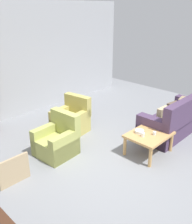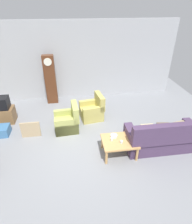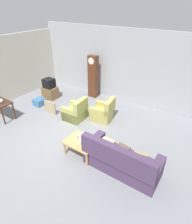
{
  "view_description": "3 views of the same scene",
  "coord_description": "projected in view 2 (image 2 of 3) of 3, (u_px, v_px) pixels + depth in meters",
  "views": [
    {
      "loc": [
        -3.41,
        -2.94,
        3.02
      ],
      "look_at": [
        0.43,
        0.79,
        0.77
      ],
      "focal_mm": 40.37,
      "sensor_mm": 36.0,
      "label": 1
    },
    {
      "loc": [
        -0.34,
        -4.32,
        3.83
      ],
      "look_at": [
        0.36,
        0.59,
        0.86
      ],
      "focal_mm": 30.2,
      "sensor_mm": 36.0,
      "label": 2
    },
    {
      "loc": [
        3.7,
        -3.79,
        4.13
      ],
      "look_at": [
        0.5,
        0.93,
        0.72
      ],
      "focal_mm": 30.1,
      "sensor_mm": 36.0,
      "label": 3
    }
  ],
  "objects": [
    {
      "name": "couch_floral",
      "position": [
        162.0,
        138.0,
        5.48
      ],
      "size": [
        2.1,
        0.88,
        1.04
      ],
      "color": "#4C3856",
      "rests_on": "ground_plane"
    },
    {
      "name": "cup_cream_tall",
      "position": [
        135.0,
        144.0,
        4.99
      ],
      "size": [
        0.08,
        0.08,
        0.1
      ],
      "primitive_type": "cylinder",
      "color": "beige",
      "rests_on": "coffee_table_wood"
    },
    {
      "name": "ground_plane",
      "position": [
        87.0,
        147.0,
        5.68
      ],
      "size": [
        10.4,
        10.4,
        0.0
      ],
      "primitive_type": "plane",
      "color": "gray"
    },
    {
      "name": "cup_blue_rimmed",
      "position": [
        122.0,
        142.0,
        5.09
      ],
      "size": [
        0.07,
        0.07,
        0.08
      ],
      "primitive_type": "cylinder",
      "color": "silver",
      "rests_on": "coffee_table_wood"
    },
    {
      "name": "armchair_olive_near",
      "position": [
        68.0,
        122.0,
        6.32
      ],
      "size": [
        0.84,
        0.81,
        0.92
      ],
      "color": "tan",
      "rests_on": "ground_plane"
    },
    {
      "name": "garage_door_wall",
      "position": [
        77.0,
        61.0,
        7.91
      ],
      "size": [
        8.4,
        0.16,
        3.2
      ],
      "primitive_type": "cube",
      "color": "#ADAFB5",
      "rests_on": "ground_plane"
    },
    {
      "name": "cup_white_porcelain",
      "position": [
        112.0,
        139.0,
        5.17
      ],
      "size": [
        0.08,
        0.08,
        0.09
      ],
      "primitive_type": "cylinder",
      "color": "white",
      "rests_on": "coffee_table_wood"
    },
    {
      "name": "framed_picture_leaning",
      "position": [
        31.0,
        130.0,
        5.99
      ],
      "size": [
        0.6,
        0.05,
        0.54
      ],
      "primitive_type": "cube",
      "color": "tan",
      "rests_on": "ground_plane"
    },
    {
      "name": "tv_crt",
      "position": [
        1.0,
        103.0,
        6.47
      ],
      "size": [
        0.48,
        0.44,
        0.42
      ],
      "primitive_type": "cube",
      "color": "black",
      "rests_on": "tv_stand_cabinet"
    },
    {
      "name": "tv_stand_cabinet",
      "position": [
        5.0,
        115.0,
        6.73
      ],
      "size": [
        0.68,
        0.52,
        0.56
      ],
      "primitive_type": "cube",
      "color": "brown",
      "rests_on": "ground_plane"
    },
    {
      "name": "armchair_olive_far",
      "position": [
        93.0,
        111.0,
        6.94
      ],
      "size": [
        0.89,
        0.87,
        0.92
      ],
      "color": "tan",
      "rests_on": "ground_plane"
    },
    {
      "name": "bowl_white_stacked",
      "position": [
        114.0,
        136.0,
        5.32
      ],
      "size": [
        0.2,
        0.2,
        0.06
      ],
      "primitive_type": "cylinder",
      "color": "white",
      "rests_on": "coffee_table_wood"
    },
    {
      "name": "storage_box_blue",
      "position": [
        2.0,
        131.0,
        6.14
      ],
      "size": [
        0.43,
        0.46,
        0.3
      ],
      "primitive_type": "cube",
      "color": "teal",
      "rests_on": "ground_plane"
    },
    {
      "name": "coffee_table_wood",
      "position": [
        119.0,
        142.0,
        5.24
      ],
      "size": [
        0.96,
        0.76,
        0.48
      ],
      "color": "tan",
      "rests_on": "ground_plane"
    },
    {
      "name": "grandfather_clock",
      "position": [
        50.0,
        80.0,
        7.67
      ],
      "size": [
        0.44,
        0.3,
        2.01
      ],
      "color": "#562D19",
      "rests_on": "ground_plane"
    }
  ]
}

